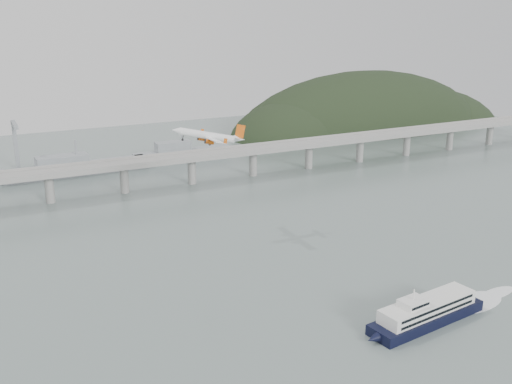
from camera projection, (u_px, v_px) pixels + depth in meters
ground at (312, 304)px, 260.67m from camera, size 900.00×900.00×0.00m
bridge at (164, 164)px, 426.04m from camera, size 800.00×22.00×23.90m
headland at (373, 141)px, 672.03m from camera, size 365.00×155.00×156.00m
ferry at (427, 312)px, 244.15m from camera, size 91.40×23.91×17.26m
airliner at (209, 136)px, 321.65m from camera, size 42.29×38.12×12.70m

